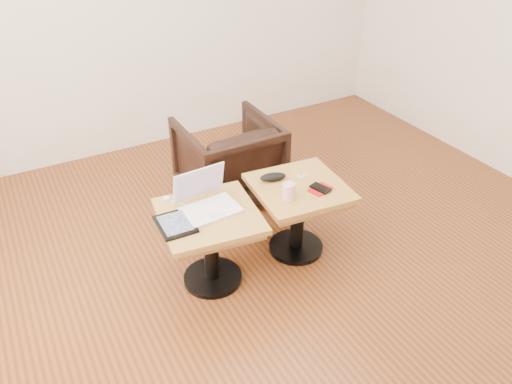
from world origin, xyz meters
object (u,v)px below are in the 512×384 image
side_table_left (210,231)px  striped_cup (288,191)px  armchair (228,159)px  laptop (207,201)px  side_table_right (298,202)px

side_table_left → striped_cup: size_ratio=6.19×
side_table_left → armchair: size_ratio=0.90×
side_table_left → armchair: (0.52, 0.82, -0.06)m
laptop → side_table_left: bearing=-109.4°
side_table_left → laptop: (0.02, 0.06, 0.17)m
side_table_right → side_table_left: bearing=-174.3°
side_table_right → armchair: (-0.09, 0.82, -0.06)m
laptop → side_table_right: bearing=-9.1°
side_table_left → laptop: laptop is taller
armchair → striped_cup: bearing=87.2°
side_table_left → armchair: bearing=64.6°
laptop → armchair: size_ratio=0.49×
laptop → armchair: laptop is taller
side_table_right → armchair: armchair is taller
side_table_right → armchair: size_ratio=0.88×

